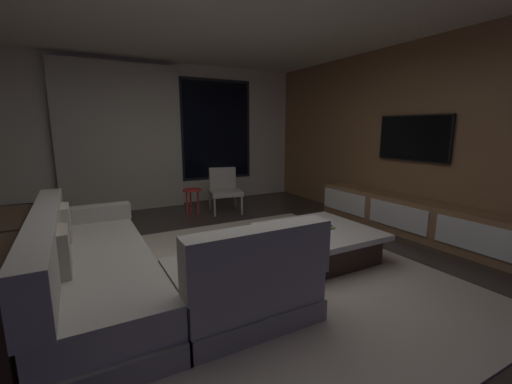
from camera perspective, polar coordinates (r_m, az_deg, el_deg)
floor at (r=3.47m, az=-3.73°, el=-14.48°), size 9.20×9.20×0.00m
back_wall_with_window at (r=6.58m, az=-18.06°, el=9.19°), size 6.60×0.30×2.70m
media_wall at (r=5.22m, az=28.46°, el=8.14°), size 0.12×7.80×2.70m
area_rug at (r=3.54m, az=2.27°, el=-13.84°), size 3.20×3.80×0.01m
sectional_couch at (r=3.07m, az=-20.83°, el=-12.79°), size 1.98×2.50×0.82m
coffee_table at (r=3.92m, az=10.60°, el=-8.64°), size 1.16×1.16×0.36m
book_stack_on_coffee_table at (r=3.87m, az=11.25°, el=-5.87°), size 0.24×0.19×0.05m
accent_chair_near_window at (r=5.99m, az=-5.51°, el=0.79°), size 0.64×0.66×0.78m
side_stool at (r=5.78m, az=-11.00°, el=-0.34°), size 0.32×0.32×0.46m
media_console at (r=5.16m, az=25.10°, el=-3.95°), size 0.46×3.10×0.52m
mounted_tv at (r=5.27m, az=25.52°, el=8.41°), size 0.05×1.12×0.65m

